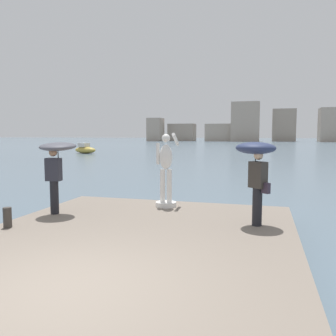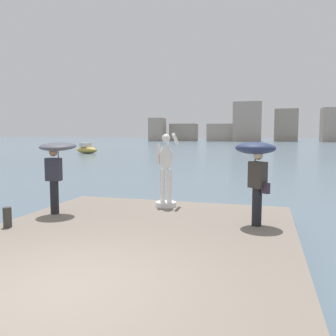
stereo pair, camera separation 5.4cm
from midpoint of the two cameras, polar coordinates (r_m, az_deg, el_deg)
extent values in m
plane|color=slate|center=(44.22, 12.06, 2.20)|extent=(400.00, 400.00, 0.00)
cube|color=slate|center=(6.73, -8.76, -14.46)|extent=(6.69, 9.37, 0.40)
cylinder|color=white|center=(10.17, -0.49, -5.97)|extent=(0.60, 0.60, 0.13)
cylinder|color=white|center=(10.10, -1.04, -2.90)|extent=(0.15, 0.15, 0.96)
cylinder|color=white|center=(10.04, 0.06, -2.94)|extent=(0.15, 0.15, 0.96)
ellipsoid|color=white|center=(9.98, -0.50, 1.84)|extent=(0.38, 0.26, 0.72)
sphere|color=white|center=(9.96, -0.50, 4.94)|extent=(0.24, 0.24, 0.24)
cylinder|color=white|center=(10.04, -1.81, 2.37)|extent=(0.10, 0.10, 0.62)
cylinder|color=white|center=(10.16, 1.12, 4.70)|extent=(0.10, 0.59, 0.40)
cylinder|color=black|center=(9.67, -18.32, -4.59)|extent=(0.22, 0.22, 0.88)
cube|color=#2D2D38|center=(9.57, -18.46, -0.23)|extent=(0.40, 0.28, 0.60)
sphere|color=#A87A5B|center=(9.54, -18.54, 2.43)|extent=(0.21, 0.21, 0.21)
cylinder|color=#262626|center=(9.53, -17.76, 1.57)|extent=(0.02, 0.02, 0.50)
ellipsoid|color=#4C4C56|center=(9.51, -17.82, 3.38)|extent=(1.04, 1.05, 0.28)
cylinder|color=black|center=(8.26, 14.27, -6.20)|extent=(0.22, 0.22, 0.88)
cube|color=#38332D|center=(8.14, 14.39, -1.09)|extent=(0.45, 0.43, 0.60)
sphere|color=beige|center=(8.10, 14.47, 2.04)|extent=(0.21, 0.21, 0.21)
cylinder|color=#262626|center=(8.22, 13.99, 1.03)|extent=(0.02, 0.02, 0.48)
ellipsoid|color=navy|center=(8.20, 14.04, 3.20)|extent=(1.29, 1.29, 0.29)
cube|color=#332838|center=(8.05, 15.62, -3.20)|extent=(0.20, 0.19, 0.24)
cylinder|color=#38332D|center=(8.69, -25.06, -7.38)|extent=(0.19, 0.19, 0.46)
ellipsoid|color=#B2993D|center=(46.78, -13.47, 2.89)|extent=(3.54, 2.25, 0.89)
cube|color=beige|center=(46.93, -13.70, 3.69)|extent=(1.38, 1.35, 0.52)
cube|color=#A89989|center=(130.24, -2.08, 6.33)|extent=(5.06, 6.56, 8.50)
cube|color=gray|center=(133.47, 2.30, 5.88)|extent=(9.90, 6.47, 6.49)
cube|color=#A89989|center=(128.75, 8.38, 5.79)|extent=(9.46, 7.33, 6.28)
cube|color=#A89989|center=(125.76, 12.59, 7.42)|extent=(9.62, 6.13, 13.75)
cube|color=gray|center=(131.56, 18.50, 6.68)|extent=(7.93, 6.09, 11.47)
cube|color=#A89989|center=(127.93, 25.06, 6.44)|extent=(6.72, 7.07, 11.25)
camera|label=1|loc=(0.03, -90.16, -0.02)|focal=37.07mm
camera|label=2|loc=(0.03, 89.84, 0.02)|focal=37.07mm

